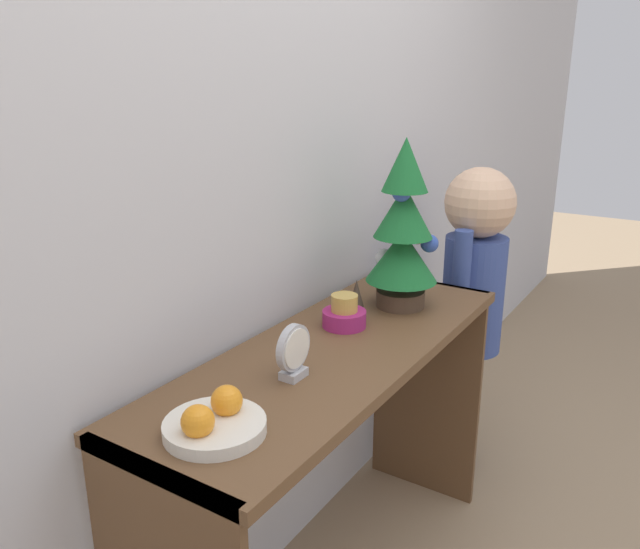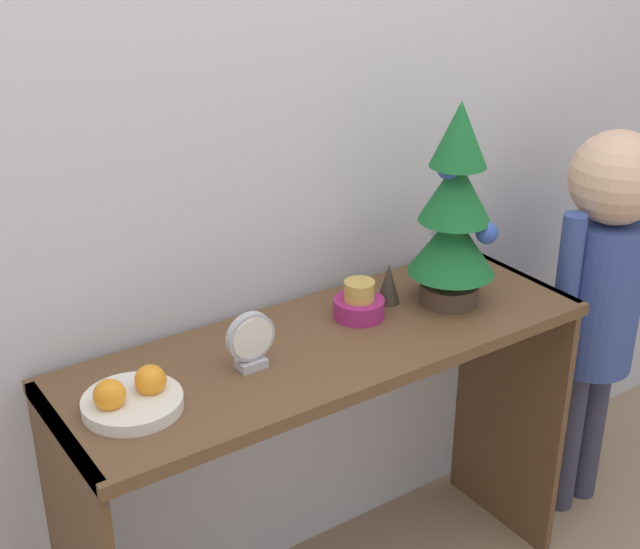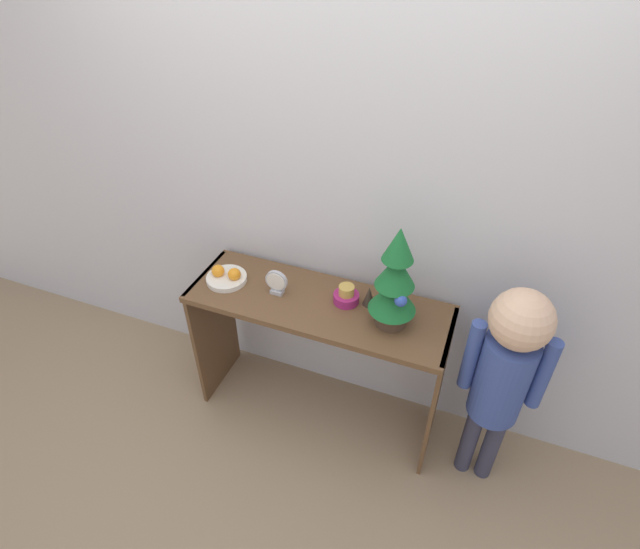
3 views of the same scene
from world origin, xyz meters
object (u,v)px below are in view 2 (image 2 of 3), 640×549
(fruit_bowl, at_px, (132,398))
(child_figure, at_px, (603,275))
(singing_bowl, at_px, (359,303))
(desk_clock, at_px, (251,341))
(figurine, at_px, (388,283))
(mini_tree, at_px, (455,212))

(fruit_bowl, xyz_separation_m, child_figure, (1.34, -0.05, -0.06))
(singing_bowl, distance_m, child_figure, 0.75)
(desk_clock, distance_m, figurine, 0.44)
(fruit_bowl, distance_m, child_figure, 1.34)
(singing_bowl, relative_size, desk_clock, 0.93)
(mini_tree, xyz_separation_m, desk_clock, (-0.56, -0.00, -0.17))
(mini_tree, relative_size, singing_bowl, 4.13)
(fruit_bowl, xyz_separation_m, desk_clock, (0.27, 0.00, 0.04))
(child_figure, bearing_deg, mini_tree, 173.91)
(mini_tree, distance_m, figurine, 0.24)
(desk_clock, height_order, child_figure, child_figure)
(desk_clock, bearing_deg, singing_bowl, 10.43)
(figurine, bearing_deg, desk_clock, -169.39)
(singing_bowl, height_order, desk_clock, desk_clock)
(mini_tree, bearing_deg, desk_clock, -179.93)
(desk_clock, distance_m, child_figure, 1.07)
(desk_clock, bearing_deg, figurine, 10.61)
(mini_tree, height_order, fruit_bowl, mini_tree)
(singing_bowl, distance_m, figurine, 0.11)
(fruit_bowl, relative_size, child_figure, 0.17)
(singing_bowl, distance_m, desk_clock, 0.33)
(singing_bowl, height_order, figurine, figurine)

